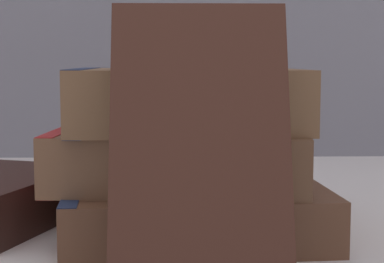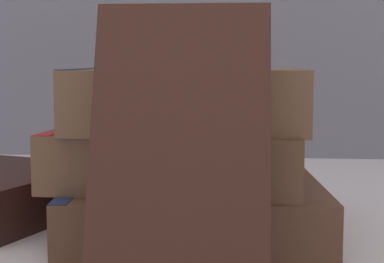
{
  "view_description": "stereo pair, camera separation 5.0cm",
  "coord_description": "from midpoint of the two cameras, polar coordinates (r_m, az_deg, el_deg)",
  "views": [
    {
      "loc": [
        0.01,
        -0.42,
        0.13
      ],
      "look_at": [
        0.02,
        0.03,
        0.08
      ],
      "focal_mm": 60.0,
      "sensor_mm": 36.0,
      "label": 1
    },
    {
      "loc": [
        0.06,
        -0.42,
        0.13
      ],
      "look_at": [
        0.02,
        0.03,
        0.08
      ],
      "focal_mm": 60.0,
      "sensor_mm": 36.0,
      "label": 2
    }
  ],
  "objects": [
    {
      "name": "pocket_watch",
      "position": [
        0.44,
        5.09,
        5.89
      ],
      "size": [
        0.06,
        0.06,
        0.01
      ],
      "color": "silver",
      "rests_on": "book_flat_top"
    },
    {
      "name": "book_flat_top",
      "position": [
        0.47,
        2.18,
        2.94
      ],
      "size": [
        0.17,
        0.15,
        0.04
      ],
      "rotation": [
        0.0,
        0.0,
        0.03
      ],
      "color": "brown",
      "rests_on": "book_flat_middle"
    },
    {
      "name": "book_leaning_front",
      "position": [
        0.36,
        2.96,
        -2.07
      ],
      "size": [
        0.1,
        0.07,
        0.16
      ],
      "rotation": [
        -0.33,
        0.0,
        0.0
      ],
      "color": "#422319",
      "rests_on": "ground_plane"
    },
    {
      "name": "book_flat_middle",
      "position": [
        0.48,
        1.68,
        -1.95
      ],
      "size": [
        0.19,
        0.17,
        0.04
      ],
      "rotation": [
        0.0,
        0.0,
        -0.08
      ],
      "color": "brown",
      "rests_on": "book_flat_bottom"
    },
    {
      "name": "book_flat_bottom",
      "position": [
        0.49,
        2.65,
        -6.57
      ],
      "size": [
        0.2,
        0.19,
        0.04
      ],
      "rotation": [
        0.0,
        0.0,
        0.08
      ],
      "color": "brown",
      "rests_on": "ground_plane"
    },
    {
      "name": "ground_plane",
      "position": [
        0.44,
        0.4,
        -10.4
      ],
      "size": [
        3.0,
        3.0,
        0.0
      ],
      "primitive_type": "plane",
      "color": "silver"
    }
  ]
}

